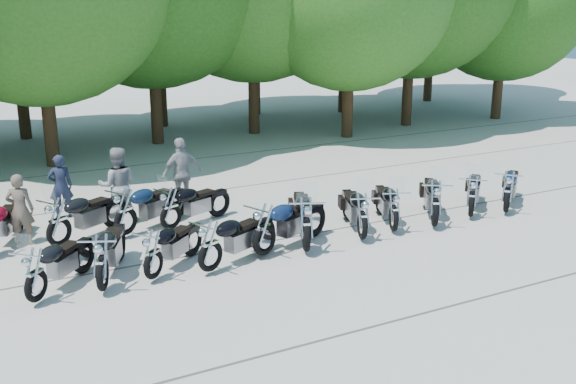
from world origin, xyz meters
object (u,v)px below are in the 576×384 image
motorcycle_4 (264,228)px  motorcycle_5 (306,223)px  motorcycle_13 (125,210)px  rider_2 (182,173)px  motorcycle_9 (472,195)px  rider_3 (61,186)px  motorcycle_14 (170,207)px  motorcycle_6 (363,215)px  rider_1 (118,185)px  motorcycle_8 (435,202)px  motorcycle_3 (210,244)px  motorcycle_0 (35,273)px  motorcycle_2 (153,253)px  rider_0 (20,209)px  motorcycle_10 (508,190)px  motorcycle_12 (58,221)px  motorcycle_7 (394,209)px  motorcycle_1 (101,261)px

motorcycle_4 → motorcycle_5: bearing=-125.4°
motorcycle_13 → rider_2: size_ratio=1.23×
motorcycle_9 → rider_3: size_ratio=1.35×
motorcycle_4 → rider_3: rider_3 is taller
motorcycle_14 → motorcycle_5: bearing=-162.9°
motorcycle_6 → rider_3: bearing=-20.6°
rider_1 → motorcycle_8: bearing=162.4°
motorcycle_3 → motorcycle_5: (2.22, 0.08, 0.08)m
motorcycle_0 → motorcycle_2: bearing=-136.0°
rider_0 → rider_2: bearing=-145.0°
motorcycle_2 → motorcycle_3: size_ratio=0.93×
motorcycle_8 → motorcycle_0: bearing=33.9°
rider_0 → rider_2: (4.06, 0.91, 0.13)m
motorcycle_6 → motorcycle_9: bearing=-157.5°
motorcycle_10 → rider_1: rider_1 is taller
motorcycle_12 → rider_0: rider_0 is taller
motorcycle_14 → rider_2: size_ratio=1.12×
motorcycle_3 → motorcycle_4: (1.33, 0.29, 0.04)m
motorcycle_12 → motorcycle_10: bearing=-135.1°
rider_0 → motorcycle_12: bearing=157.0°
motorcycle_5 → motorcycle_12: size_ratio=1.09×
motorcycle_3 → motorcycle_10: 8.05m
rider_0 → rider_2: rider_2 is taller
motorcycle_5 → rider_3: size_ratio=1.55×
rider_0 → motorcycle_13: bearing=-174.3°
motorcycle_4 → motorcycle_10: (6.73, -0.19, -0.03)m
motorcycle_13 → rider_0: 2.25m
motorcycle_4 → motorcycle_3: bearing=79.9°
motorcycle_2 → motorcycle_10: (9.16, -0.08, 0.05)m
rider_2 → rider_3: size_ratio=1.16×
motorcycle_2 → rider_0: size_ratio=1.27×
motorcycle_13 → motorcycle_14: bearing=-122.2°
motorcycle_2 → rider_1: 3.90m
motorcycle_9 → rider_1: size_ratio=1.16×
motorcycle_0 → motorcycle_9: motorcycle_9 is taller
motorcycle_7 → rider_1: bearing=-10.9°
motorcycle_10 → motorcycle_1: bearing=50.2°
motorcycle_6 → motorcycle_9: (3.32, 0.10, -0.01)m
motorcycle_12 → rider_3: bearing=-41.8°
motorcycle_5 → motorcycle_10: motorcycle_5 is taller
motorcycle_14 → rider_2: (0.87, 1.62, 0.34)m
motorcycle_13 → rider_3: size_ratio=1.43×
motorcycle_0 → motorcycle_13: 3.59m
motorcycle_14 → rider_1: 1.56m
motorcycle_1 → rider_1: rider_1 is taller
motorcycle_3 → motorcycle_7: (4.66, 0.27, -0.02)m
motorcycle_0 → rider_1: (2.48, 3.89, 0.34)m
motorcycle_0 → rider_1: 4.63m
motorcycle_7 → rider_0: bearing=1.0°
motorcycle_1 → motorcycle_2: (1.00, 0.10, -0.06)m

